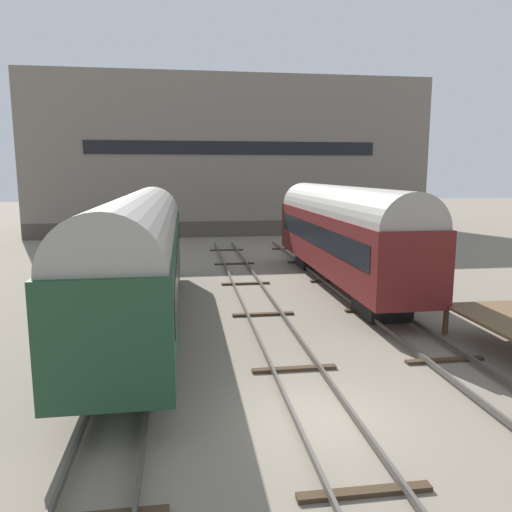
% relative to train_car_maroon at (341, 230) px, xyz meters
% --- Properties ---
extents(ground_plane, '(200.00, 200.00, 0.00)m').
position_rel_train_car_maroon_xyz_m(ground_plane, '(-4.90, -13.83, -3.02)').
color(ground_plane, slate).
extents(track_left, '(2.60, 60.00, 0.26)m').
position_rel_train_car_maroon_xyz_m(track_left, '(-9.79, -13.83, -2.88)').
color(track_left, '#4C4742').
rests_on(track_left, ground).
extents(track_middle, '(2.60, 60.00, 0.26)m').
position_rel_train_car_maroon_xyz_m(track_middle, '(-4.90, -13.83, -2.88)').
color(track_middle, '#4C4742').
rests_on(track_middle, ground).
extents(track_right, '(2.60, 60.00, 0.26)m').
position_rel_train_car_maroon_xyz_m(track_right, '(0.00, -13.83, -2.88)').
color(track_right, '#4C4742').
rests_on(track_right, ground).
extents(train_car_maroon, '(2.95, 17.14, 5.29)m').
position_rel_train_car_maroon_xyz_m(train_car_maroon, '(0.00, 0.00, 0.00)').
color(train_car_maroon, black).
rests_on(train_car_maroon, ground).
extents(train_car_green, '(2.87, 18.85, 5.18)m').
position_rel_train_car_maroon_xyz_m(train_car_green, '(-9.79, -5.47, -0.05)').
color(train_car_green, black).
rests_on(train_car_green, ground).
extents(warehouse_building, '(38.04, 12.98, 14.92)m').
position_rel_train_car_maroon_xyz_m(warehouse_building, '(-3.42, 28.07, 4.44)').
color(warehouse_building, '#46403A').
rests_on(warehouse_building, ground).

